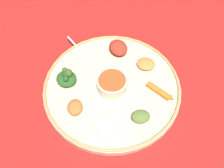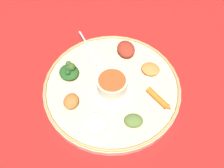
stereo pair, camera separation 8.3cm
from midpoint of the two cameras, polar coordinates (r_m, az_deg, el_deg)
ground_plane at (r=0.86m, az=2.76°, el=-1.49°), size 2.40×2.40×0.00m
platter at (r=0.85m, az=2.79°, el=-1.14°), size 0.42×0.42×0.02m
platter_rim at (r=0.84m, az=2.82°, el=-0.67°), size 0.41×0.41×0.01m
center_bowl at (r=0.83m, az=2.87°, el=-0.03°), size 0.09×0.09×0.04m
spoon at (r=0.91m, az=-1.41°, el=6.09°), size 0.11×0.14×0.01m
greens_pile at (r=0.86m, az=-6.08°, el=2.44°), size 0.08×0.08×0.05m
carrot_near_spoon at (r=0.83m, az=12.45°, el=-3.29°), size 0.06×0.09×0.02m
mound_beet at (r=0.91m, az=5.49°, el=6.97°), size 0.09×0.09×0.03m
mound_collards at (r=0.78m, az=7.51°, el=-7.71°), size 0.06×0.07×0.02m
mound_rice_white at (r=0.77m, az=-0.14°, el=-8.35°), size 0.09×0.09×0.03m
mound_chickpea at (r=0.80m, az=-5.48°, el=-3.77°), size 0.06×0.06×0.03m
mound_squash at (r=0.88m, az=10.58°, el=2.84°), size 0.05×0.06×0.02m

